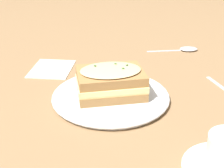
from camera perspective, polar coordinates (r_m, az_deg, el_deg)
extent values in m
plane|color=olive|center=(0.73, -0.26, -2.18)|extent=(2.40, 2.40, 0.00)
cylinder|color=white|center=(0.72, 0.00, -2.30)|extent=(0.26, 0.26, 0.01)
torus|color=white|center=(0.72, 0.00, -2.13)|extent=(0.27, 0.27, 0.01)
cube|color=#A37542|center=(0.71, 0.00, -1.13)|extent=(0.13, 0.16, 0.02)
cube|color=#EFDB93|center=(0.70, 0.00, 0.12)|extent=(0.12, 0.17, 0.01)
cube|color=#A37542|center=(0.70, -0.04, 1.58)|extent=(0.13, 0.16, 0.02)
ellipsoid|color=beige|center=(0.69, -0.05, 2.60)|extent=(0.12, 0.15, 0.01)
cube|color=#2D6028|center=(0.71, 2.76, 3.51)|extent=(0.01, 0.01, 0.00)
cube|color=#2D6028|center=(0.72, 0.64, 3.74)|extent=(0.01, 0.01, 0.00)
cube|color=#2D6028|center=(0.71, -3.11, 3.36)|extent=(0.01, 0.01, 0.00)
cube|color=#2D6028|center=(0.69, 2.05, 2.89)|extent=(0.01, 0.01, 0.00)
cube|color=silver|center=(0.82, 19.25, -0.36)|extent=(0.11, 0.04, 0.00)
cube|color=silver|center=(1.02, 9.47, 6.02)|extent=(0.02, 0.11, 0.00)
ellipsoid|color=silver|center=(1.05, 13.82, 6.26)|extent=(0.05, 0.06, 0.01)
cube|color=silver|center=(0.89, -10.95, 2.81)|extent=(0.15, 0.13, 0.00)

